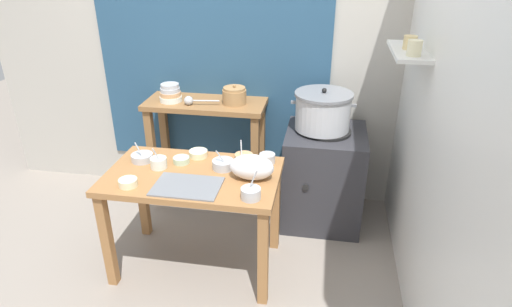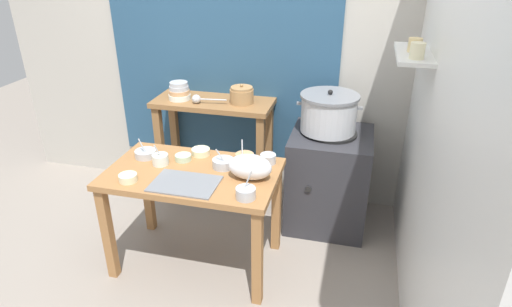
% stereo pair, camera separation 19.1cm
% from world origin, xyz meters
% --- Properties ---
extents(ground_plane, '(9.00, 9.00, 0.00)m').
position_xyz_m(ground_plane, '(0.00, 0.00, 0.00)').
color(ground_plane, gray).
extents(wall_back, '(4.40, 0.12, 2.60)m').
position_xyz_m(wall_back, '(0.08, 1.10, 1.30)').
color(wall_back, '#B2ADA3').
rests_on(wall_back, ground).
extents(wall_right, '(0.30, 3.20, 2.60)m').
position_xyz_m(wall_right, '(1.40, 0.20, 1.30)').
color(wall_right, white).
rests_on(wall_right, ground).
extents(prep_table, '(1.10, 0.66, 0.72)m').
position_xyz_m(prep_table, '(-0.02, -0.02, 0.61)').
color(prep_table, '#9E6B3D').
rests_on(prep_table, ground).
extents(back_shelf_table, '(0.96, 0.40, 0.90)m').
position_xyz_m(back_shelf_table, '(-0.17, 0.83, 0.68)').
color(back_shelf_table, olive).
rests_on(back_shelf_table, ground).
extents(stove_block, '(0.60, 0.61, 0.78)m').
position_xyz_m(stove_block, '(0.80, 0.70, 0.38)').
color(stove_block, '#2D2D33').
rests_on(stove_block, ground).
extents(steamer_pot, '(0.48, 0.43, 0.32)m').
position_xyz_m(steamer_pot, '(0.76, 0.72, 0.92)').
color(steamer_pot, '#B7BABF').
rests_on(steamer_pot, stove_block).
extents(clay_pot, '(0.19, 0.19, 0.15)m').
position_xyz_m(clay_pot, '(0.07, 0.83, 0.96)').
color(clay_pot, '#A37A4C').
rests_on(clay_pot, back_shelf_table).
extents(bowl_stack_enamel, '(0.17, 0.17, 0.14)m').
position_xyz_m(bowl_stack_enamel, '(-0.44, 0.80, 0.97)').
color(bowl_stack_enamel, silver).
rests_on(bowl_stack_enamel, back_shelf_table).
extents(ladle, '(0.27, 0.07, 0.07)m').
position_xyz_m(ladle, '(-0.26, 0.74, 0.94)').
color(ladle, '#B7BABF').
rests_on(ladle, back_shelf_table).
extents(serving_tray, '(0.40, 0.28, 0.01)m').
position_xyz_m(serving_tray, '(-0.00, -0.19, 0.72)').
color(serving_tray, slate).
rests_on(serving_tray, prep_table).
extents(plastic_bag, '(0.27, 0.17, 0.16)m').
position_xyz_m(plastic_bag, '(0.36, -0.02, 0.80)').
color(plastic_bag, white).
rests_on(plastic_bag, prep_table).
extents(prep_bowl_0, '(0.11, 0.11, 0.04)m').
position_xyz_m(prep_bowl_0, '(-0.14, 0.11, 0.74)').
color(prep_bowl_0, '#B7D1AD').
rests_on(prep_bowl_0, prep_table).
extents(prep_bowl_1, '(0.10, 0.10, 0.06)m').
position_xyz_m(prep_bowl_1, '(0.43, 0.21, 0.75)').
color(prep_bowl_1, '#B7BABF').
rests_on(prep_bowl_1, prep_table).
extents(prep_bowl_2, '(0.14, 0.14, 0.14)m').
position_xyz_m(prep_bowl_2, '(-0.40, 0.10, 0.75)').
color(prep_bowl_2, '#B7BABF').
rests_on(prep_bowl_2, prep_table).
extents(prep_bowl_3, '(0.12, 0.12, 0.18)m').
position_xyz_m(prep_bowl_3, '(0.40, -0.25, 0.76)').
color(prep_bowl_3, '#B7BABF').
rests_on(prep_bowl_3, prep_table).
extents(prep_bowl_4, '(0.14, 0.14, 0.14)m').
position_xyz_m(prep_bowl_4, '(0.16, 0.08, 0.75)').
color(prep_bowl_4, '#B7BABF').
rests_on(prep_bowl_4, prep_table).
extents(prep_bowl_5, '(0.12, 0.12, 0.16)m').
position_xyz_m(prep_bowl_5, '(0.27, 0.18, 0.76)').
color(prep_bowl_5, tan).
rests_on(prep_bowl_5, prep_table).
extents(prep_bowl_6, '(0.13, 0.13, 0.04)m').
position_xyz_m(prep_bowl_6, '(-0.05, 0.22, 0.74)').
color(prep_bowl_6, beige).
rests_on(prep_bowl_6, prep_table).
extents(prep_bowl_7, '(0.11, 0.11, 0.05)m').
position_xyz_m(prep_bowl_7, '(-0.35, -0.23, 0.74)').
color(prep_bowl_7, beige).
rests_on(prep_bowl_7, prep_table).
extents(prep_bowl_8, '(0.11, 0.11, 0.15)m').
position_xyz_m(prep_bowl_8, '(-0.26, 0.02, 0.76)').
color(prep_bowl_8, silver).
rests_on(prep_bowl_8, prep_table).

